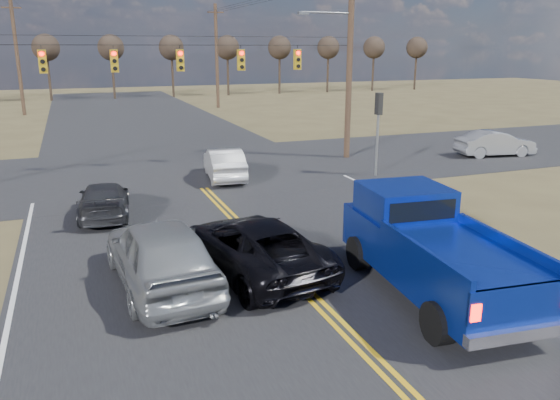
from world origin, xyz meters
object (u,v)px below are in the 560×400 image
object	(u,v)px
pickup_truck	(430,248)
dgrey_car_queue	(104,200)
silver_suv	(160,253)
cross_car_east_near	(495,143)
black_suv	(254,246)
white_car_queue	(224,164)

from	to	relation	value
pickup_truck	dgrey_car_queue	distance (m)	11.86
pickup_truck	silver_suv	bearing A→B (deg)	162.33
dgrey_car_queue	cross_car_east_near	world-z (taller)	cross_car_east_near
black_suv	white_car_queue	size ratio (longest dim) A/B	1.25
black_suv	cross_car_east_near	xyz separation A→B (m)	(17.76, 10.82, -0.04)
black_suv	silver_suv	bearing A→B (deg)	-6.87
silver_suv	dgrey_car_queue	world-z (taller)	silver_suv
pickup_truck	cross_car_east_near	distance (m)	19.57
pickup_truck	silver_suv	distance (m)	6.69
white_car_queue	cross_car_east_near	size ratio (longest dim) A/B	1.00
silver_suv	cross_car_east_near	world-z (taller)	silver_suv
silver_suv	white_car_queue	xyz separation A→B (m)	(4.63, 10.97, -0.20)
black_suv	dgrey_car_queue	distance (m)	7.60
dgrey_car_queue	cross_car_east_near	distance (m)	21.60
white_car_queue	cross_car_east_near	xyz separation A→B (m)	(15.62, -0.07, 0.00)
white_car_queue	dgrey_car_queue	world-z (taller)	white_car_queue
pickup_truck	silver_suv	xyz separation A→B (m)	(-6.15, 2.64, -0.24)
white_car_queue	black_suv	bearing A→B (deg)	86.34
cross_car_east_near	pickup_truck	bearing A→B (deg)	143.25
silver_suv	black_suv	xyz separation A→B (m)	(2.50, 0.08, -0.16)
cross_car_east_near	silver_suv	bearing A→B (deg)	127.71
silver_suv	white_car_queue	bearing A→B (deg)	-116.72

